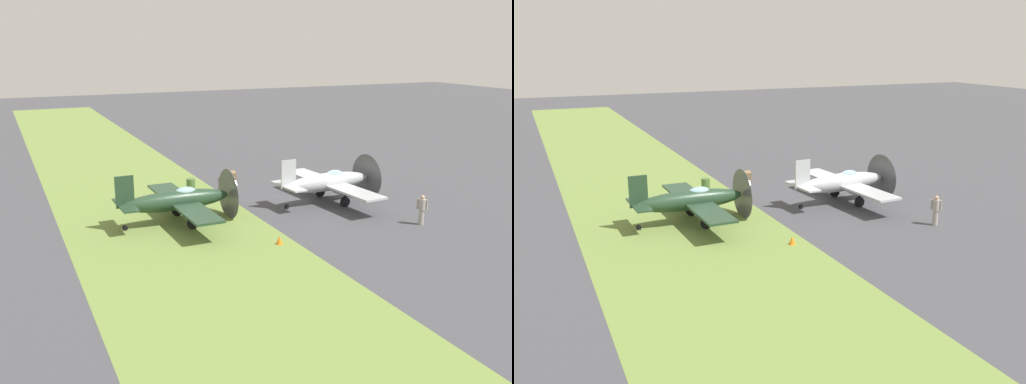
{
  "view_description": "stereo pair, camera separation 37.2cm",
  "coord_description": "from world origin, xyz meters",
  "views": [
    {
      "loc": [
        32.23,
        -19.3,
        10.27
      ],
      "look_at": [
        1.5,
        -5.29,
        1.28
      ],
      "focal_mm": 40.55,
      "sensor_mm": 36.0,
      "label": 1
    },
    {
      "loc": [
        32.39,
        -18.96,
        10.27
      ],
      "look_at": [
        1.5,
        -5.29,
        1.28
      ],
      "focal_mm": 40.55,
      "sensor_mm": 36.0,
      "label": 2
    }
  ],
  "objects": [
    {
      "name": "ground_plane",
      "position": [
        0.0,
        0.0,
        0.0
      ],
      "size": [
        160.0,
        160.0,
        0.0
      ],
      "primitive_type": "plane",
      "color": "#424247"
    },
    {
      "name": "grass_verge",
      "position": [
        0.0,
        -11.12,
        0.0
      ],
      "size": [
        120.0,
        11.0,
        0.01
      ],
      "primitive_type": "cube",
      "color": "olive",
      "rests_on": "ground"
    },
    {
      "name": "airplane_lead",
      "position": [
        1.4,
        -0.12,
        1.36
      ],
      "size": [
        9.11,
        7.21,
        3.24
      ],
      "rotation": [
        0.0,
        0.0,
        0.07
      ],
      "color": "#B2B7BC",
      "rests_on": "ground"
    },
    {
      "name": "airplane_wingman",
      "position": [
        1.58,
        -10.18,
        1.35
      ],
      "size": [
        9.03,
        7.17,
        3.23
      ],
      "rotation": [
        0.0,
        0.0,
        0.03
      ],
      "color": "#233D28",
      "rests_on": "ground"
    },
    {
      "name": "ground_crew_chief",
      "position": [
        7.59,
        2.27,
        0.91
      ],
      "size": [
        0.5,
        0.45,
        1.73
      ],
      "rotation": [
        0.0,
        0.0,
        3.86
      ],
      "color": "#9E998E",
      "rests_on": "ground"
    },
    {
      "name": "fuel_drum",
      "position": [
        -4.9,
        -7.34,
        0.45
      ],
      "size": [
        0.6,
        0.6,
        0.9
      ],
      "primitive_type": "cylinder",
      "color": "#476633",
      "rests_on": "ground"
    },
    {
      "name": "supply_crate",
      "position": [
        -6.8,
        -3.69,
        0.32
      ],
      "size": [
        1.12,
        1.12,
        0.64
      ],
      "primitive_type": "cube",
      "rotation": [
        0.0,
        0.0,
        1.28
      ],
      "color": "olive",
      "rests_on": "ground"
    },
    {
      "name": "runway_marker_cone",
      "position": [
        7.17,
        -6.55,
        0.22
      ],
      "size": [
        0.36,
        0.36,
        0.44
      ],
      "primitive_type": "cone",
      "color": "orange",
      "rests_on": "ground"
    }
  ]
}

